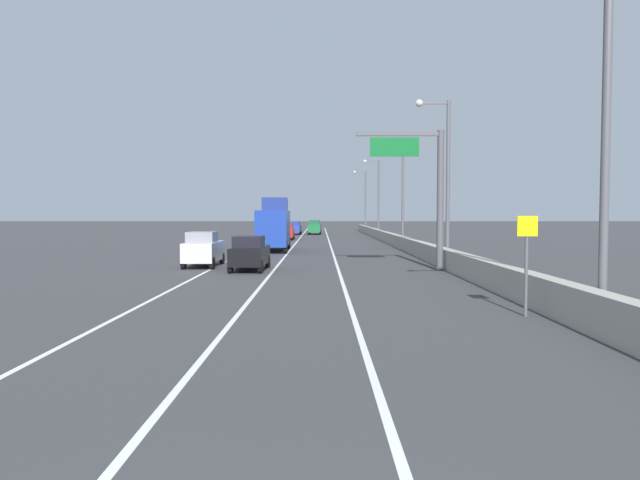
{
  "coord_description": "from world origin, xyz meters",
  "views": [
    {
      "loc": [
        0.5,
        -3.09,
        3.08
      ],
      "look_at": [
        0.4,
        40.55,
        1.09
      ],
      "focal_mm": 33.0,
      "sensor_mm": 36.0,
      "label": 1
    }
  ],
  "objects_px": {
    "car_green_0": "(316,227)",
    "car_blue_2": "(295,228)",
    "car_red_4": "(287,231)",
    "lamp_post_right_third": "(401,185)",
    "lamp_post_right_fifth": "(365,197)",
    "speed_advisory_sign": "(528,258)",
    "lamp_post_right_near": "(598,114)",
    "overhead_sign_gantry": "(428,182)",
    "box_truck": "(275,226)",
    "car_black_3": "(251,253)",
    "lamp_post_right_fourth": "(378,193)",
    "lamp_post_right_second": "(445,170)",
    "car_silver_1": "(205,249)"
  },
  "relations": [
    {
      "from": "car_green_0",
      "to": "car_red_4",
      "type": "height_order",
      "value": "car_green_0"
    },
    {
      "from": "lamp_post_right_third",
      "to": "car_blue_2",
      "type": "height_order",
      "value": "lamp_post_right_third"
    },
    {
      "from": "car_blue_2",
      "to": "box_truck",
      "type": "bearing_deg",
      "value": -90.05
    },
    {
      "from": "lamp_post_right_second",
      "to": "car_black_3",
      "type": "xyz_separation_m",
      "value": [
        -11.38,
        -4.73,
        -4.82
      ]
    },
    {
      "from": "car_silver_1",
      "to": "lamp_post_right_near",
      "type": "bearing_deg",
      "value": -51.26
    },
    {
      "from": "overhead_sign_gantry",
      "to": "lamp_post_right_third",
      "type": "relative_size",
      "value": 0.75
    },
    {
      "from": "speed_advisory_sign",
      "to": "lamp_post_right_fifth",
      "type": "distance_m",
      "value": 79.46
    },
    {
      "from": "box_truck",
      "to": "car_blue_2",
      "type": "bearing_deg",
      "value": 89.95
    },
    {
      "from": "car_blue_2",
      "to": "car_green_0",
      "type": "bearing_deg",
      "value": 12.75
    },
    {
      "from": "overhead_sign_gantry",
      "to": "lamp_post_right_near",
      "type": "bearing_deg",
      "value": -83.36
    },
    {
      "from": "car_green_0",
      "to": "car_blue_2",
      "type": "xyz_separation_m",
      "value": [
        -2.96,
        -0.67,
        -0.07
      ]
    },
    {
      "from": "overhead_sign_gantry",
      "to": "box_truck",
      "type": "xyz_separation_m",
      "value": [
        -9.47,
        16.49,
        -2.72
      ]
    },
    {
      "from": "lamp_post_right_fifth",
      "to": "lamp_post_right_fourth",
      "type": "bearing_deg",
      "value": -89.58
    },
    {
      "from": "lamp_post_right_near",
      "to": "car_green_0",
      "type": "bearing_deg",
      "value": 96.81
    },
    {
      "from": "lamp_post_right_third",
      "to": "car_black_3",
      "type": "xyz_separation_m",
      "value": [
        -11.46,
        -24.91,
        -4.82
      ]
    },
    {
      "from": "lamp_post_right_near",
      "to": "car_black_3",
      "type": "bearing_deg",
      "value": 126.1
    },
    {
      "from": "car_green_0",
      "to": "lamp_post_right_near",
      "type": "bearing_deg",
      "value": -83.19
    },
    {
      "from": "lamp_post_right_third",
      "to": "car_blue_2",
      "type": "distance_m",
      "value": 30.92
    },
    {
      "from": "car_blue_2",
      "to": "car_red_4",
      "type": "xyz_separation_m",
      "value": [
        -0.22,
        -16.62,
        0.03
      ]
    },
    {
      "from": "car_silver_1",
      "to": "box_truck",
      "type": "distance_m",
      "value": 14.56
    },
    {
      "from": "car_blue_2",
      "to": "car_black_3",
      "type": "bearing_deg",
      "value": -90.03
    },
    {
      "from": "speed_advisory_sign",
      "to": "car_silver_1",
      "type": "height_order",
      "value": "speed_advisory_sign"
    },
    {
      "from": "car_green_0",
      "to": "car_blue_2",
      "type": "relative_size",
      "value": 1.08
    },
    {
      "from": "speed_advisory_sign",
      "to": "car_green_0",
      "type": "bearing_deg",
      "value": 95.82
    },
    {
      "from": "lamp_post_right_near",
      "to": "car_green_0",
      "type": "distance_m",
      "value": 70.01
    },
    {
      "from": "car_blue_2",
      "to": "box_truck",
      "type": "height_order",
      "value": "box_truck"
    },
    {
      "from": "lamp_post_right_near",
      "to": "car_silver_1",
      "type": "xyz_separation_m",
      "value": [
        -14.21,
        17.71,
        -4.75
      ]
    },
    {
      "from": "lamp_post_right_third",
      "to": "car_silver_1",
      "type": "relative_size",
      "value": 2.35
    },
    {
      "from": "overhead_sign_gantry",
      "to": "lamp_post_right_near",
      "type": "xyz_separation_m",
      "value": [
        1.8,
        -15.44,
        1.03
      ]
    },
    {
      "from": "lamp_post_right_fifth",
      "to": "car_green_0",
      "type": "distance_m",
      "value": 14.68
    },
    {
      "from": "lamp_post_right_third",
      "to": "car_black_3",
      "type": "distance_m",
      "value": 27.84
    },
    {
      "from": "speed_advisory_sign",
      "to": "car_black_3",
      "type": "distance_m",
      "value": 17.25
    },
    {
      "from": "lamp_post_right_third",
      "to": "car_blue_2",
      "type": "xyz_separation_m",
      "value": [
        -11.43,
        28.33,
        -4.8
      ]
    },
    {
      "from": "car_silver_1",
      "to": "car_red_4",
      "type": "distance_m",
      "value": 34.47
    },
    {
      "from": "car_black_3",
      "to": "box_truck",
      "type": "relative_size",
      "value": 0.55
    },
    {
      "from": "overhead_sign_gantry",
      "to": "lamp_post_right_third",
      "type": "height_order",
      "value": "lamp_post_right_third"
    },
    {
      "from": "car_green_0",
      "to": "car_black_3",
      "type": "relative_size",
      "value": 1.12
    },
    {
      "from": "lamp_post_right_third",
      "to": "lamp_post_right_near",
      "type": "bearing_deg",
      "value": -90.27
    },
    {
      "from": "lamp_post_right_second",
      "to": "car_silver_1",
      "type": "xyz_separation_m",
      "value": [
        -14.33,
        -2.47,
        -4.75
      ]
    },
    {
      "from": "lamp_post_right_near",
      "to": "lamp_post_right_third",
      "type": "height_order",
      "value": "same"
    },
    {
      "from": "speed_advisory_sign",
      "to": "car_black_3",
      "type": "xyz_separation_m",
      "value": [
        -9.91,
        14.09,
        -0.83
      ]
    },
    {
      "from": "lamp_post_right_near",
      "to": "lamp_post_right_fourth",
      "type": "relative_size",
      "value": 1.0
    },
    {
      "from": "car_red_4",
      "to": "box_truck",
      "type": "xyz_separation_m",
      "value": [
        0.18,
        -20.13,
        1.01
      ]
    },
    {
      "from": "speed_advisory_sign",
      "to": "car_blue_2",
      "type": "xyz_separation_m",
      "value": [
        -9.88,
        67.32,
        -0.8
      ]
    },
    {
      "from": "lamp_post_right_fourth",
      "to": "lamp_post_right_fifth",
      "type": "relative_size",
      "value": 1.0
    },
    {
      "from": "speed_advisory_sign",
      "to": "lamp_post_right_near",
      "type": "height_order",
      "value": "lamp_post_right_near"
    },
    {
      "from": "car_green_0",
      "to": "box_truck",
      "type": "distance_m",
      "value": 37.55
    },
    {
      "from": "lamp_post_right_fourth",
      "to": "car_green_0",
      "type": "bearing_deg",
      "value": 132.8
    },
    {
      "from": "car_black_3",
      "to": "car_green_0",
      "type": "bearing_deg",
      "value": 86.83
    },
    {
      "from": "lamp_post_right_fifth",
      "to": "car_blue_2",
      "type": "xyz_separation_m",
      "value": [
        -10.97,
        -12.03,
        -4.8
      ]
    }
  ]
}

